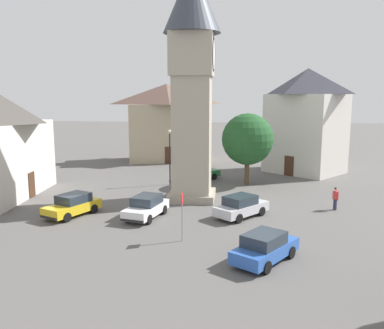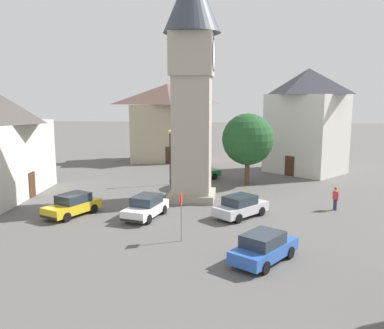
% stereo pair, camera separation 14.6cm
% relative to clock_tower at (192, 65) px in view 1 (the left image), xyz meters
% --- Properties ---
extents(ground_plane, '(200.00, 200.00, 0.00)m').
position_rel_clock_tower_xyz_m(ground_plane, '(-0.00, -0.00, -10.64)').
color(ground_plane, '#565451').
extents(clock_tower, '(4.42, 4.42, 18.30)m').
position_rel_clock_tower_xyz_m(clock_tower, '(0.00, 0.00, 0.00)').
color(clock_tower, gray).
rests_on(clock_tower, ground).
extents(car_blue_kerb, '(4.24, 3.96, 1.53)m').
position_rel_clock_tower_xyz_m(car_blue_kerb, '(-4.60, -3.93, -9.87)').
color(car_blue_kerb, silver).
rests_on(car_blue_kerb, ground).
extents(car_silver_kerb, '(3.98, 4.22, 1.53)m').
position_rel_clock_tower_xyz_m(car_silver_kerb, '(7.80, 0.16, -9.87)').
color(car_silver_kerb, '#236B38').
rests_on(car_silver_kerb, ground).
extents(car_red_corner, '(4.45, 3.27, 1.53)m').
position_rel_clock_tower_xyz_m(car_red_corner, '(-5.56, 7.78, -9.87)').
color(car_red_corner, gold).
rests_on(car_red_corner, ground).
extents(car_white_side, '(4.41, 2.62, 1.53)m').
position_rel_clock_tower_xyz_m(car_white_side, '(-5.46, 2.56, -9.87)').
color(car_white_side, white).
rests_on(car_white_side, ground).
extents(car_black_far, '(4.36, 3.72, 1.53)m').
position_rel_clock_tower_xyz_m(car_black_far, '(-12.25, -5.05, -9.87)').
color(car_black_far, '#2D5BB7').
rests_on(car_black_far, ground).
extents(pedestrian, '(0.49, 0.37, 1.69)m').
position_rel_clock_tower_xyz_m(pedestrian, '(-2.04, -10.81, -9.63)').
color(pedestrian, '#2D3351').
rests_on(pedestrian, ground).
extents(tree, '(4.82, 4.82, 6.72)m').
position_rel_clock_tower_xyz_m(tree, '(6.13, -4.54, -6.34)').
color(tree, brown).
rests_on(tree, ground).
extents(building_terrace_right, '(9.67, 9.82, 11.19)m').
position_rel_clock_tower_xyz_m(building_terrace_right, '(13.20, -10.97, -4.94)').
color(building_terrace_right, beige).
rests_on(building_terrace_right, ground).
extents(building_corner_back, '(8.48, 11.48, 9.83)m').
position_rel_clock_tower_xyz_m(building_corner_back, '(20.03, 5.52, -5.63)').
color(building_corner_back, tan).
rests_on(building_corner_back, ground).
extents(lamp_post, '(0.36, 0.36, 5.19)m').
position_rel_clock_tower_xyz_m(lamp_post, '(5.18, 2.66, -7.18)').
color(lamp_post, black).
rests_on(lamp_post, ground).
extents(road_sign, '(0.60, 0.07, 2.80)m').
position_rel_clock_tower_xyz_m(road_sign, '(-9.78, -0.52, -8.74)').
color(road_sign, gray).
rests_on(road_sign, ground).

